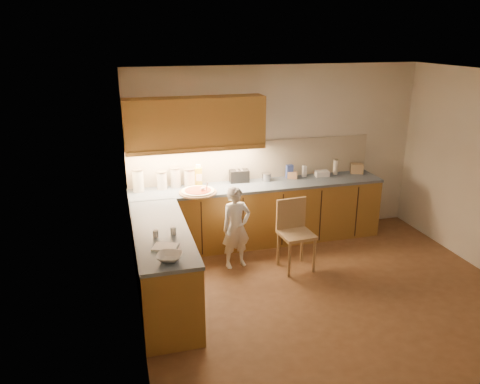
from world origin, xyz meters
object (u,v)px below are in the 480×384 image
Objects in this scene: child at (236,227)px; toaster at (239,176)px; pizza_on_board at (198,192)px; oil_jug at (198,176)px; wooden_chair at (294,229)px.

toaster is (0.28, 0.85, 0.45)m from child.
pizza_on_board is 1.78× the size of toaster.
toaster is at bearing 1.85° from oil_jug.
oil_jug is at bearing -174.34° from toaster.
pizza_on_board reaches higher than toaster.
wooden_chair is (0.75, -0.22, -0.02)m from child.
wooden_chair is (1.16, -0.72, -0.40)m from pizza_on_board.
wooden_chair is at bearing -62.42° from toaster.
oil_jug reaches higher than child.
oil_jug is 1.09× the size of toaster.
pizza_on_board is 0.55× the size of wooden_chair.
child is 3.54× the size of oil_jug.
oil_jug is at bearing 101.07° from child.
pizza_on_board is 0.46× the size of child.
child is at bearing -50.58° from pizza_on_board.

